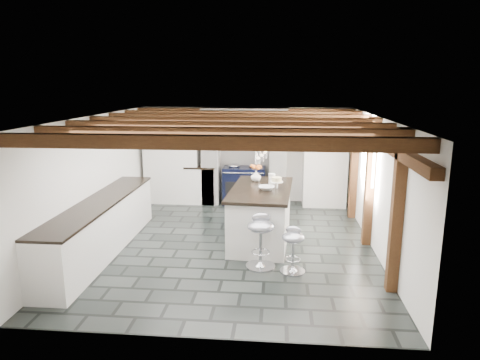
# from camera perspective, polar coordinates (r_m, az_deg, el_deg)

# --- Properties ---
(ground) EXTENTS (6.00, 6.00, 0.00)m
(ground) POSITION_cam_1_polar(r_m,az_deg,el_deg) (7.90, -0.99, -8.44)
(ground) COLOR black
(ground) RESTS_ON ground
(room_shell) EXTENTS (6.00, 6.03, 6.00)m
(room_shell) POSITION_cam_1_polar(r_m,az_deg,el_deg) (9.03, -3.91, 1.30)
(room_shell) COLOR white
(room_shell) RESTS_ON ground
(range_cooker) EXTENTS (1.00, 0.63, 0.99)m
(range_cooker) POSITION_cam_1_polar(r_m,az_deg,el_deg) (10.31, 0.58, -0.63)
(range_cooker) COLOR black
(range_cooker) RESTS_ON ground
(kitchen_island) EXTENTS (1.19, 2.10, 1.34)m
(kitchen_island) POSITION_cam_1_polar(r_m,az_deg,el_deg) (7.88, 2.81, -4.55)
(kitchen_island) COLOR white
(kitchen_island) RESTS_ON ground
(bar_stool_near) EXTENTS (0.45, 0.45, 0.72)m
(bar_stool_near) POSITION_cam_1_polar(r_m,az_deg,el_deg) (6.66, 7.12, -8.54)
(bar_stool_near) COLOR silver
(bar_stool_near) RESTS_ON ground
(bar_stool_far) EXTENTS (0.51, 0.51, 0.87)m
(bar_stool_far) POSITION_cam_1_polar(r_m,az_deg,el_deg) (6.76, 2.77, -7.28)
(bar_stool_far) COLOR silver
(bar_stool_far) RESTS_ON ground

